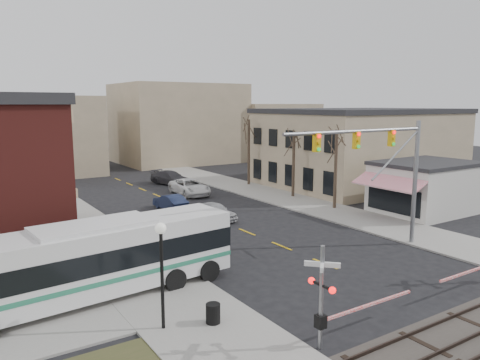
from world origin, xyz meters
name	(u,v)px	position (x,y,z in m)	size (l,w,h in m)	color
ground	(351,275)	(0.00, 0.00, 0.00)	(160.00, 160.00, 0.00)	black
sidewalk_west	(74,220)	(-9.50, 20.00, 0.06)	(5.00, 60.00, 0.12)	gray
sidewalk_east	(270,195)	(9.50, 20.00, 0.06)	(5.00, 60.00, 0.12)	gray
tan_building	(359,147)	(22.00, 20.00, 4.26)	(20.30, 15.30, 8.50)	gray
awning_shop	(425,187)	(15.97, 7.00, 2.16)	(9.74, 6.20, 4.30)	beige
tree_east_a	(336,169)	(10.50, 12.00, 3.50)	(0.28, 0.28, 6.75)	#382B21
tree_east_b	(293,164)	(10.80, 18.00, 3.27)	(0.28, 0.28, 6.30)	#382B21
tree_east_c	(249,152)	(11.00, 26.00, 3.72)	(0.28, 0.28, 7.20)	#382B21
transit_bus	(96,259)	(-12.30, 4.25, 1.94)	(13.64, 4.18, 3.46)	silver
traffic_signal_mast	(385,159)	(4.50, 1.82, 5.79)	(10.91, 0.30, 8.00)	gray
rr_crossing_west	(330,297)	(-6.26, -4.82, 1.97)	(5.60, 1.36, 4.00)	gray
street_lamp	(161,254)	(-10.99, -0.31, 3.23)	(0.44, 0.44, 4.36)	black
trash_bin	(213,313)	(-9.09, -1.02, 0.53)	(0.60, 0.60, 0.82)	black
car_a	(215,211)	(-0.15, 14.28, 0.70)	(1.64, 4.08, 1.39)	#9E9EA2
car_b	(170,202)	(-1.57, 19.48, 0.68)	(1.44, 4.13, 1.36)	#18213C
car_c	(190,187)	(2.94, 24.68, 0.78)	(2.60, 5.64, 1.57)	silver
car_d	(171,178)	(3.87, 31.23, 0.76)	(2.13, 5.23, 1.52)	#3C3C40
pedestrian_near	(175,260)	(-7.95, 4.95, 0.88)	(0.56, 0.36, 1.52)	#5F504C
pedestrian_far	(118,254)	(-10.26, 7.23, 0.97)	(0.83, 0.64, 1.70)	#2C374E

